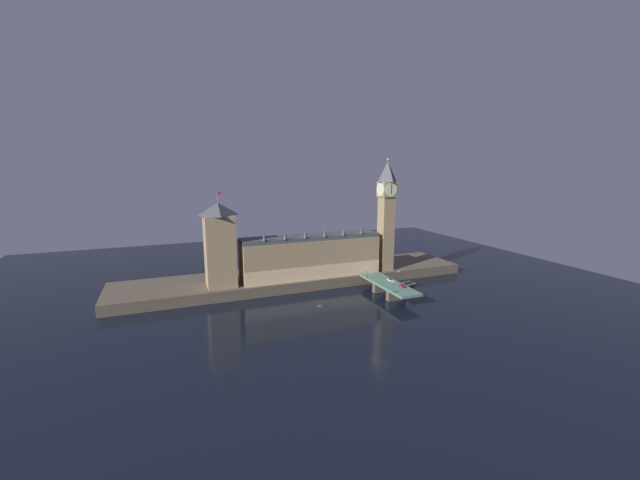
{
  "coord_description": "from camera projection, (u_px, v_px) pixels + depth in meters",
  "views": [
    {
      "loc": [
        -75.32,
        -189.73,
        73.64
      ],
      "look_at": [
        8.34,
        20.0,
        30.17
      ],
      "focal_mm": 22.0,
      "sensor_mm": 36.0,
      "label": 1
    }
  ],
  "objects": [
    {
      "name": "ground_plane",
      "position": [
        319.0,
        302.0,
        214.37
      ],
      "size": [
        400.0,
        400.0,
        0.0
      ],
      "primitive_type": "plane",
      "color": "black"
    },
    {
      "name": "embankment",
      "position": [
        297.0,
        277.0,
        249.36
      ],
      "size": [
        220.0,
        42.0,
        6.13
      ],
      "color": "brown",
      "rests_on": "ground_plane"
    },
    {
      "name": "parliament_hall",
      "position": [
        311.0,
        256.0,
        239.55
      ],
      "size": [
        85.47,
        17.58,
        30.59
      ],
      "color": "#9E845B",
      "rests_on": "embankment"
    },
    {
      "name": "clock_tower",
      "position": [
        386.0,
        212.0,
        249.88
      ],
      "size": [
        10.19,
        10.3,
        71.47
      ],
      "color": "#9E845B",
      "rests_on": "embankment"
    },
    {
      "name": "victoria_tower",
      "position": [
        220.0,
        245.0,
        218.14
      ],
      "size": [
        16.32,
        16.32,
        53.11
      ],
      "color": "#9E845B",
      "rests_on": "embankment"
    },
    {
      "name": "bridge",
      "position": [
        389.0,
        286.0,
        223.65
      ],
      "size": [
        13.15,
        46.0,
        7.23
      ],
      "color": "slate",
      "rests_on": "ground_plane"
    },
    {
      "name": "car_southbound_lead",
      "position": [
        402.0,
        286.0,
        216.26
      ],
      "size": [
        2.01,
        4.07,
        1.33
      ],
      "color": "red",
      "rests_on": "bridge"
    },
    {
      "name": "car_southbound_trail",
      "position": [
        390.0,
        280.0,
        227.36
      ],
      "size": [
        1.99,
        4.7,
        1.38
      ],
      "color": "white",
      "rests_on": "bridge"
    },
    {
      "name": "pedestrian_near_rail",
      "position": [
        396.0,
        291.0,
        206.58
      ],
      "size": [
        0.38,
        0.38,
        1.86
      ],
      "color": "black",
      "rests_on": "bridge"
    },
    {
      "name": "street_lamp_near",
      "position": [
        394.0,
        285.0,
        206.87
      ],
      "size": [
        1.34,
        0.6,
        6.26
      ],
      "color": "#2D3333",
      "rests_on": "bridge"
    },
    {
      "name": "street_lamp_mid",
      "position": [
        399.0,
        275.0,
        224.74
      ],
      "size": [
        1.34,
        0.6,
        6.75
      ],
      "color": "#2D3333",
      "rests_on": "bridge"
    },
    {
      "name": "street_lamp_far",
      "position": [
        367.0,
        271.0,
        233.72
      ],
      "size": [
        1.34,
        0.6,
        6.27
      ],
      "color": "#2D3333",
      "rests_on": "bridge"
    },
    {
      "name": "boat_downstream",
      "position": [
        407.0,
        285.0,
        239.86
      ],
      "size": [
        14.03,
        5.73,
        3.32
      ],
      "color": "#28282D",
      "rests_on": "ground_plane"
    }
  ]
}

